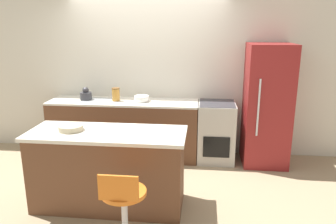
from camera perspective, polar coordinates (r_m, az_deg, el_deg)
The scene contains 11 objects.
ground_plane at distance 5.16m, azimuth -4.45°, elevation -9.04°, with size 14.00×14.00×0.00m, color #998466.
wall_back at distance 5.43m, azimuth -3.41°, elevation 6.53°, with size 8.00×0.06×2.60m.
back_counter at distance 5.37m, azimuth -7.64°, elevation -2.87°, with size 2.38×0.62×0.93m.
kitchen_island at distance 3.95m, azimuth -10.31°, elevation -9.72°, with size 1.80×0.70×0.92m.
oven_range at distance 5.22m, azimuth 8.37°, elevation -3.40°, with size 0.57×0.63×0.93m.
refrigerator at distance 5.15m, azimuth 16.82°, elevation 1.10°, with size 0.66×0.71×1.83m.
stool_chair at distance 3.25m, azimuth -7.72°, elevation -16.31°, with size 0.43×0.43×0.84m.
kettle at distance 5.41m, azimuth -14.11°, elevation 2.93°, with size 0.19×0.19×0.20m.
mixing_bowl at distance 5.17m, azimuth -4.62°, elevation 2.38°, with size 0.23×0.23×0.08m.
canister_jar at distance 5.25m, azimuth -9.07°, elevation 3.09°, with size 0.13×0.13×0.20m.
fruit_bowl at distance 3.92m, azimuth -16.56°, elevation -2.66°, with size 0.28×0.28×0.06m.
Camera 1 is at (0.91, -4.62, 2.10)m, focal length 35.00 mm.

